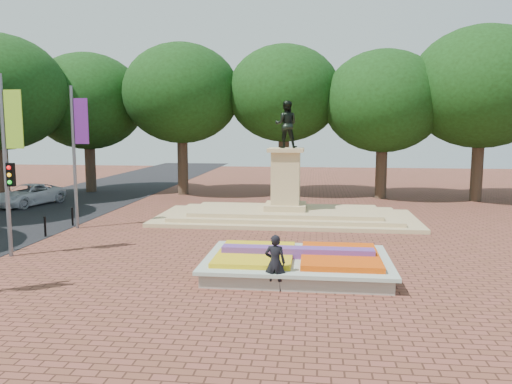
% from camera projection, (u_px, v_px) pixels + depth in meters
% --- Properties ---
extents(ground, '(90.00, 90.00, 0.00)m').
position_uv_depth(ground, '(273.00, 257.00, 19.29)').
color(ground, brown).
rests_on(ground, ground).
extents(flower_bed, '(6.30, 4.30, 0.91)m').
position_uv_depth(flower_bed, '(298.00, 263.00, 17.15)').
color(flower_bed, gray).
rests_on(flower_bed, ground).
extents(monument, '(14.00, 6.00, 6.40)m').
position_uv_depth(monument, '(286.00, 204.00, 27.06)').
color(monument, tan).
rests_on(monument, ground).
extents(tree_row_back, '(44.80, 8.80, 10.43)m').
position_uv_depth(tree_row_back, '(327.00, 104.00, 35.89)').
color(tree_row_back, '#37291E').
rests_on(tree_row_back, ground).
extents(banner_poles, '(0.88, 11.17, 7.00)m').
position_uv_depth(banner_poles, '(3.00, 158.00, 18.69)').
color(banner_poles, slate).
rests_on(banner_poles, ground).
extents(van, '(3.34, 5.30, 1.36)m').
position_uv_depth(van, '(28.00, 195.00, 32.15)').
color(van, silver).
rests_on(van, ground).
extents(pedestrian, '(0.67, 0.46, 1.75)m').
position_uv_depth(pedestrian, '(275.00, 263.00, 15.28)').
color(pedestrian, black).
rests_on(pedestrian, ground).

